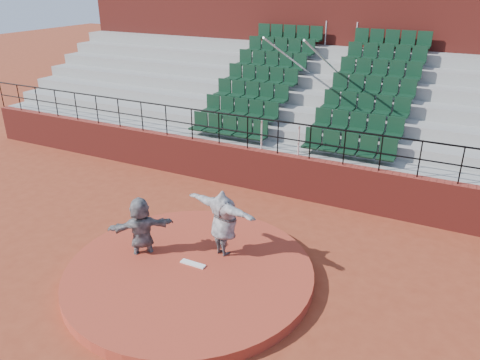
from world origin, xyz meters
The scene contains 9 objects.
ground centered at (0.00, 0.00, 0.00)m, with size 90.00×90.00×0.00m, color brown.
pitchers_mound centered at (0.00, 0.00, 0.12)m, with size 5.50×5.50×0.25m, color #A43824.
pitching_rubber centered at (0.00, 0.15, 0.27)m, with size 0.60×0.15×0.03m, color white.
boundary_wall centered at (0.00, 5.00, 0.65)m, with size 24.00×0.30×1.30m, color maroon.
wall_railing centered at (0.00, 5.00, 2.03)m, with size 24.04×0.05×1.03m.
seating_deck centered at (0.00, 8.65, 1.43)m, with size 24.00×5.97×4.63m.
press_box_facade centered at (0.00, 12.60, 3.55)m, with size 24.00×3.00×7.10m, color maroon.
pitcher centered at (0.40, 0.88, 1.06)m, with size 1.98×0.54×1.61m, color black.
fielder centered at (-1.33, 0.08, 0.82)m, with size 1.51×0.48×1.63m, color black.
Camera 1 is at (4.92, -7.28, 6.20)m, focal length 35.00 mm.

